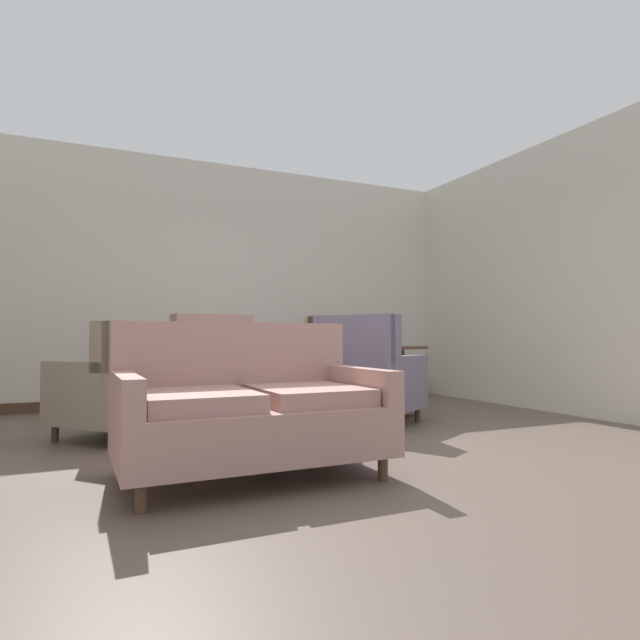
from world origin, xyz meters
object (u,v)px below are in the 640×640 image
Objects in this scene: armchair_foreground_right at (367,378)px; coffee_table at (274,389)px; side_table at (401,373)px; porcelain_vase at (273,361)px; sideboard at (347,360)px; armchair_beside_settee at (206,377)px; armchair_back_corner at (125,388)px; settee at (250,410)px.

coffee_table is at bearing 89.23° from armchair_foreground_right.
porcelain_vase is at bearing -151.32° from side_table.
sideboard is at bearing -50.89° from armchair_foreground_right.
porcelain_vase is 0.30× the size of armchair_beside_settee.
porcelain_vase is (-0.02, -0.03, 0.22)m from coffee_table.
armchair_beside_settee is (-1.41, 0.71, 0.00)m from armchair_foreground_right.
side_table is at bearing 28.26° from coffee_table.
armchair_back_corner is 2.82m from side_table.
armchair_back_corner is (-0.60, 1.57, 0.03)m from settee.
coffee_table is 0.83× the size of armchair_back_corner.
settee is at bearing -142.12° from side_table.
settee is 2.11m from armchair_beside_settee.
sideboard is (1.98, 2.60, -0.13)m from porcelain_vase.
settee is (-0.42, -0.76, -0.05)m from coffee_table.
armchair_foreground_right is at bearing 40.14° from settee.
side_table is 1.62m from sideboard.
porcelain_vase is at bearing 60.29° from settee.
armchair_beside_settee is at bearing 83.89° from settee.
armchair_beside_settee is (-0.23, 1.34, 0.01)m from coffee_table.
armchair_foreground_right is 2.09m from sideboard.
armchair_back_corner is at bearing -149.49° from sideboard.
armchair_beside_settee is at bearing 34.49° from armchair_foreground_right.
side_table is (2.81, 0.15, 0.03)m from armchair_back_corner.
armchair_foreground_right reaches higher than porcelain_vase.
coffee_table is 0.86× the size of armchair_foreground_right.
porcelain_vase is at bearing 93.27° from armchair_beside_settee.
porcelain_vase reaches higher than coffee_table.
side_table is at bearing 163.97° from armchair_beside_settee.
side_table is (2.02, -0.38, 0.01)m from armchair_beside_settee.
armchair_beside_settee is at bearing 169.40° from side_table.
sideboard is at bearing 83.82° from side_table.
side_table is at bearing -90.50° from armchair_foreground_right.
armchair_foreground_right is 0.69m from side_table.
coffee_table is at bearing -127.38° from sideboard.
armchair_foreground_right is 0.96× the size of armchair_back_corner.
armchair_back_corner is at bearing 28.21° from armchair_beside_settee.
armchair_foreground_right is (1.18, 0.63, 0.00)m from coffee_table.
settee is at bearing -118.91° from porcelain_vase.
armchair_back_corner reaches higher than coffee_table.
coffee_table is 2.03m from side_table.
armchair_foreground_right is at bearing -111.94° from sideboard.
armchair_beside_settee is (0.79, 0.53, 0.03)m from armchair_back_corner.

